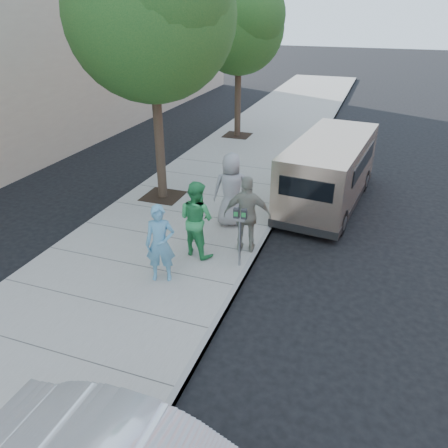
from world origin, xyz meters
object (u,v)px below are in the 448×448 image
at_px(person_striped_polo, 247,215).
at_px(person_green_shirt, 196,219).
at_px(tree_near, 152,7).
at_px(person_officer, 160,244).
at_px(tree_far, 240,23).
at_px(van, 330,170).
at_px(person_gray_shirt, 231,190).
at_px(parking_meter, 240,225).

bearing_deg(person_striped_polo, person_green_shirt, 14.62).
relative_size(tree_near, person_officer, 4.26).
height_order(tree_near, person_officer, tree_near).
relative_size(tree_far, van, 1.13).
distance_m(tree_near, van, 6.78).
height_order(van, person_officer, van).
height_order(tree_far, person_officer, tree_far).
height_order(tree_near, van, tree_near).
bearing_deg(person_gray_shirt, parking_meter, 95.01).
distance_m(tree_near, person_gray_shirt, 5.22).
distance_m(parking_meter, person_gray_shirt, 2.17).
height_order(parking_meter, person_gray_shirt, person_gray_shirt).
bearing_deg(person_striped_polo, person_officer, 40.82).
distance_m(person_green_shirt, person_striped_polo, 1.22).
relative_size(van, person_officer, 3.26).
bearing_deg(person_gray_shirt, tree_near, -41.83).
bearing_deg(tree_far, person_green_shirt, -77.33).
distance_m(tree_near, parking_meter, 6.38).
height_order(parking_meter, person_striped_polo, person_striped_polo).
bearing_deg(van, person_officer, -110.16).
distance_m(tree_far, person_striped_polo, 11.20).
distance_m(parking_meter, person_officer, 1.82).
height_order(parking_meter, person_green_shirt, person_green_shirt).
bearing_deg(person_gray_shirt, person_striped_polo, 104.53).
relative_size(tree_far, person_gray_shirt, 3.20).
bearing_deg(person_green_shirt, tree_far, -58.48).
relative_size(person_officer, person_green_shirt, 0.94).
xyz_separation_m(tree_far, person_striped_polo, (3.45, -9.96, -3.76)).
bearing_deg(parking_meter, person_gray_shirt, 109.28).
bearing_deg(van, tree_far, 135.04).
relative_size(tree_near, person_striped_polo, 3.88).
xyz_separation_m(person_officer, person_gray_shirt, (0.56, 3.07, 0.13)).
xyz_separation_m(parking_meter, person_striped_polo, (-0.05, 0.73, -0.09)).
distance_m(tree_far, person_gray_shirt, 9.82).
bearing_deg(person_gray_shirt, van, -149.69).
distance_m(tree_far, person_green_shirt, 11.41).
xyz_separation_m(tree_near, van, (4.89, 1.52, -4.45)).
height_order(van, person_gray_shirt, person_gray_shirt).
relative_size(van, person_green_shirt, 3.06).
distance_m(person_officer, person_striped_polo, 2.29).
bearing_deg(van, parking_meter, -100.48).
relative_size(parking_meter, van, 0.25).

